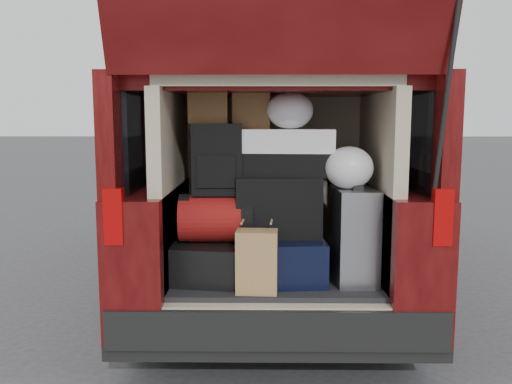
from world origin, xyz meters
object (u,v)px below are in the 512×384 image
kraft_bag (257,262)px  red_duffel (216,218)px  black_soft_case (278,206)px  twotone_duffel (282,152)px  silver_roller (354,235)px  backpack (217,159)px  navy_hardshell (281,256)px  black_hardshell (211,258)px

kraft_bag → red_duffel: 0.42m
black_soft_case → twotone_duffel: twotone_duffel is taller
black_soft_case → kraft_bag: bearing=-113.8°
silver_roller → kraft_bag: 0.63m
red_duffel → backpack: (0.01, 0.02, 0.36)m
silver_roller → twotone_duffel: twotone_duffel is taller
kraft_bag → twotone_duffel: size_ratio=0.56×
silver_roller → kraft_bag: (-0.58, -0.22, -0.10)m
navy_hardshell → backpack: backpack is taller
navy_hardshell → backpack: 0.72m
black_soft_case → backpack: bearing=-178.6°
silver_roller → twotone_duffel: (-0.43, 0.15, 0.49)m
red_duffel → twotone_duffel: (0.41, 0.10, 0.40)m
silver_roller → red_duffel: (-0.83, 0.06, 0.09)m
red_duffel → backpack: 0.36m
black_hardshell → red_duffel: red_duffel is taller
black_hardshell → red_duffel: bearing=-37.9°
navy_hardshell → red_duffel: size_ratio=1.36×
black_hardshell → red_duffel: (0.04, -0.04, 0.26)m
kraft_bag → black_soft_case: 0.44m
silver_roller → black_soft_case: 0.49m
red_duffel → black_soft_case: size_ratio=0.86×
black_hardshell → silver_roller: 0.89m
black_hardshell → navy_hardshell: size_ratio=0.97×
backpack → silver_roller: bearing=-7.1°
black_hardshell → twotone_duffel: 0.79m
kraft_bag → backpack: backpack is taller
silver_roller → backpack: bearing=171.3°
navy_hardshell → black_soft_case: (-0.02, 0.01, 0.32)m
black_hardshell → navy_hardshell: (0.44, -0.00, 0.01)m
silver_roller → red_duffel: 0.84m
navy_hardshell → kraft_bag: size_ratio=1.67×
black_hardshell → twotone_duffel: twotone_duffel is taller
navy_hardshell → twotone_duffel: bearing=79.9°
silver_roller → twotone_duffel: bearing=157.2°
kraft_bag → black_hardshell: bearing=136.3°
kraft_bag → backpack: bearing=132.5°
silver_roller → black_soft_case: black_soft_case is taller
black_hardshell → backpack: bearing=-8.4°
kraft_bag → red_duffel: red_duffel is taller
black_soft_case → backpack: backpack is taller
red_duffel → navy_hardshell: bearing=2.6°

